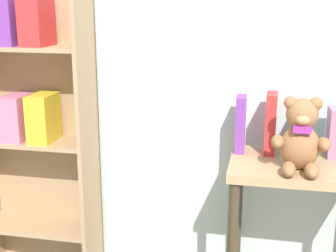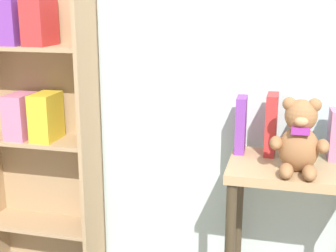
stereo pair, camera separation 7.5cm
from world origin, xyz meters
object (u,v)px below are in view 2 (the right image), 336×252
at_px(display_table, 298,198).
at_px(teddy_bear, 299,139).
at_px(book_standing_purple, 241,125).
at_px(book_standing_red, 271,124).
at_px(book_standing_teal, 302,132).
at_px(book_standing_pink, 334,134).
at_px(bookshelf_side, 38,118).

distance_m(display_table, teddy_bear, 0.27).
distance_m(display_table, book_standing_purple, 0.37).
relative_size(teddy_bear, book_standing_red, 1.10).
relative_size(display_table, teddy_bear, 2.45).
height_order(book_standing_red, book_standing_teal, book_standing_red).
xyz_separation_m(teddy_bear, book_standing_pink, (0.14, 0.19, -0.03)).
relative_size(bookshelf_side, book_standing_pink, 6.65).
xyz_separation_m(teddy_bear, book_standing_teal, (0.01, 0.19, -0.03)).
relative_size(display_table, book_standing_pink, 3.39).
height_order(book_standing_purple, book_standing_teal, book_standing_purple).
relative_size(display_table, book_standing_red, 2.71).
bearing_deg(display_table, bookshelf_side, 173.97).
relative_size(book_standing_purple, book_standing_pink, 1.17).
relative_size(bookshelf_side, book_standing_red, 5.32).
xyz_separation_m(display_table, book_standing_pink, (0.12, 0.11, 0.24)).
height_order(teddy_bear, book_standing_pink, teddy_bear).
distance_m(book_standing_red, book_standing_teal, 0.12).
xyz_separation_m(teddy_bear, book_standing_purple, (-0.23, 0.19, -0.01)).
xyz_separation_m(book_standing_purple, book_standing_pink, (0.36, 0.00, -0.02)).
bearing_deg(book_standing_teal, book_standing_red, -178.01).
bearing_deg(book_standing_purple, book_standing_teal, -0.06).
xyz_separation_m(bookshelf_side, book_standing_pink, (1.29, -0.02, 0.02)).
bearing_deg(book_standing_pink, teddy_bear, -127.85).
bearing_deg(bookshelf_side, book_standing_red, -0.87).
xyz_separation_m(book_standing_purple, book_standing_red, (0.12, 0.00, 0.01)).
height_order(bookshelf_side, display_table, bookshelf_side).
xyz_separation_m(bookshelf_side, book_standing_purple, (0.93, -0.02, 0.03)).
height_order(teddy_bear, book_standing_red, teddy_bear).
bearing_deg(display_table, book_standing_teal, 90.00).
relative_size(display_table, book_standing_teal, 3.40).
bearing_deg(book_standing_teal, book_standing_purple, -178.64).
height_order(bookshelf_side, teddy_bear, bookshelf_side).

